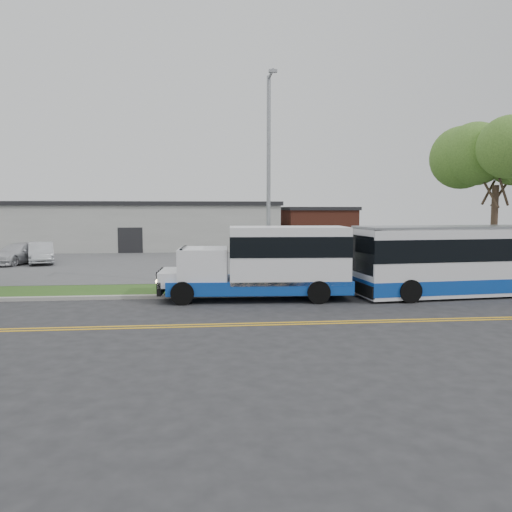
{
  "coord_description": "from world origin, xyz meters",
  "views": [
    {
      "loc": [
        0.11,
        -19.76,
        3.72
      ],
      "look_at": [
        2.4,
        2.54,
        1.6
      ],
      "focal_mm": 35.0,
      "sensor_mm": 36.0,
      "label": 1
    }
  ],
  "objects": [
    {
      "name": "shuttle_bus",
      "position": [
        2.75,
        0.55,
        1.6
      ],
      "size": [
        7.94,
        2.98,
        2.99
      ],
      "rotation": [
        0.0,
        0.0,
        -0.05
      ],
      "color": "#0E3C9A",
      "rests_on": "ground"
    },
    {
      "name": "parking_lot",
      "position": [
        0.0,
        17.0,
        0.05
      ],
      "size": [
        80.0,
        25.0,
        0.1
      ],
      "primitive_type": "cube",
      "color": "#4C4C4F",
      "rests_on": "ground"
    },
    {
      "name": "commercial_building",
      "position": [
        -6.0,
        27.0,
        2.18
      ],
      "size": [
        25.4,
        10.4,
        4.35
      ],
      "color": "#9E9E99",
      "rests_on": "ground"
    },
    {
      "name": "brick_wing",
      "position": [
        10.5,
        26.0,
        1.96
      ],
      "size": [
        6.3,
        7.3,
        3.9
      ],
      "color": "brown",
      "rests_on": "ground"
    },
    {
      "name": "tree_east",
      "position": [
        14.0,
        3.0,
        6.2
      ],
      "size": [
        5.2,
        5.2,
        8.33
      ],
      "color": "#382A1F",
      "rests_on": "verge"
    },
    {
      "name": "lane_line_north",
      "position": [
        0.0,
        -3.85,
        0.01
      ],
      "size": [
        70.0,
        0.12,
        0.01
      ],
      "primitive_type": "cube",
      "color": "gold",
      "rests_on": "ground"
    },
    {
      "name": "curb",
      "position": [
        0.0,
        1.1,
        0.07
      ],
      "size": [
        80.0,
        0.3,
        0.15
      ],
      "primitive_type": "cube",
      "color": "#9E9B93",
      "rests_on": "ground"
    },
    {
      "name": "parked_car_b",
      "position": [
        -12.17,
        14.49,
        0.78
      ],
      "size": [
        3.35,
        5.08,
        1.37
      ],
      "primitive_type": "imported",
      "rotation": [
        0.0,
        0.0,
        -0.33
      ],
      "color": "silver",
      "rests_on": "parking_lot"
    },
    {
      "name": "parked_car_a",
      "position": [
        -10.77,
        14.6,
        0.81
      ],
      "size": [
        2.76,
        4.54,
        1.41
      ],
      "primitive_type": "imported",
      "rotation": [
        0.0,
        0.0,
        0.32
      ],
      "color": "silver",
      "rests_on": "parking_lot"
    },
    {
      "name": "ground",
      "position": [
        0.0,
        0.0,
        0.0
      ],
      "size": [
        140.0,
        140.0,
        0.0
      ],
      "primitive_type": "plane",
      "color": "#28282B",
      "rests_on": "ground"
    },
    {
      "name": "lane_line_south",
      "position": [
        0.0,
        -4.15,
        0.01
      ],
      "size": [
        70.0,
        0.12,
        0.01
      ],
      "primitive_type": "cube",
      "color": "gold",
      "rests_on": "ground"
    },
    {
      "name": "verge",
      "position": [
        0.0,
        2.9,
        0.05
      ],
      "size": [
        80.0,
        3.3,
        0.1
      ],
      "primitive_type": "cube",
      "color": "#2D541C",
      "rests_on": "ground"
    },
    {
      "name": "streetlight_near",
      "position": [
        3.0,
        2.73,
        5.23
      ],
      "size": [
        0.35,
        1.53,
        9.5
      ],
      "color": "gray",
      "rests_on": "verge"
    },
    {
      "name": "transit_bus",
      "position": [
        11.86,
        0.6,
        1.51
      ],
      "size": [
        10.98,
        3.49,
        3.0
      ],
      "rotation": [
        0.0,
        0.0,
        0.1
      ],
      "color": "silver",
      "rests_on": "ground"
    }
  ]
}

